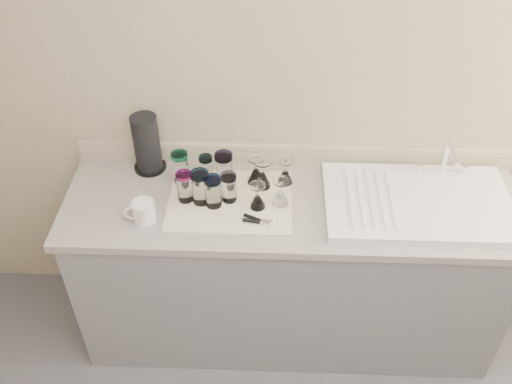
{
  "coord_description": "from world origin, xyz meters",
  "views": [
    {
      "loc": [
        -0.09,
        -0.69,
        2.61
      ],
      "look_at": [
        -0.16,
        1.15,
        1.0
      ],
      "focal_mm": 40.0,
      "sensor_mm": 36.0,
      "label": 1
    }
  ],
  "objects_px": {
    "goblet_back_left": "(256,174)",
    "goblet_front_right": "(281,196)",
    "can_opener": "(258,221)",
    "tumbler_purple": "(224,169)",
    "goblet_front_left": "(258,199)",
    "tumbler_teal": "(180,167)",
    "tumbler_blue": "(200,187)",
    "sink_unit": "(418,202)",
    "tumbler_cyan": "(206,168)",
    "paper_towel_roll": "(147,144)",
    "tumbler_extra": "(213,191)",
    "goblet_back_right": "(285,175)",
    "tumbler_lavender": "(229,187)",
    "white_mug": "(143,212)",
    "goblet_extra": "(262,177)",
    "tumbler_magenta": "(185,186)"
  },
  "relations": [
    {
      "from": "sink_unit",
      "to": "paper_towel_roll",
      "type": "height_order",
      "value": "paper_towel_roll"
    },
    {
      "from": "paper_towel_roll",
      "to": "tumbler_purple",
      "type": "bearing_deg",
      "value": -16.34
    },
    {
      "from": "tumbler_extra",
      "to": "paper_towel_roll",
      "type": "xyz_separation_m",
      "value": [
        -0.33,
        0.26,
        0.06
      ]
    },
    {
      "from": "sink_unit",
      "to": "goblet_back_right",
      "type": "height_order",
      "value": "sink_unit"
    },
    {
      "from": "tumbler_teal",
      "to": "paper_towel_roll",
      "type": "bearing_deg",
      "value": 149.67
    },
    {
      "from": "tumbler_extra",
      "to": "goblet_front_right",
      "type": "height_order",
      "value": "tumbler_extra"
    },
    {
      "from": "goblet_extra",
      "to": "tumbler_lavender",
      "type": "bearing_deg",
      "value": -144.87
    },
    {
      "from": "can_opener",
      "to": "tumbler_purple",
      "type": "bearing_deg",
      "value": 122.37
    },
    {
      "from": "tumbler_teal",
      "to": "tumbler_blue",
      "type": "distance_m",
      "value": 0.18
    },
    {
      "from": "tumbler_cyan",
      "to": "goblet_back_right",
      "type": "distance_m",
      "value": 0.36
    },
    {
      "from": "sink_unit",
      "to": "tumbler_extra",
      "type": "xyz_separation_m",
      "value": [
        -0.9,
        -0.04,
        0.07
      ]
    },
    {
      "from": "tumbler_blue",
      "to": "paper_towel_roll",
      "type": "relative_size",
      "value": 0.56
    },
    {
      "from": "tumbler_blue",
      "to": "tumbler_extra",
      "type": "bearing_deg",
      "value": -19.89
    },
    {
      "from": "tumbler_blue",
      "to": "paper_towel_roll",
      "type": "distance_m",
      "value": 0.36
    },
    {
      "from": "tumbler_teal",
      "to": "can_opener",
      "type": "xyz_separation_m",
      "value": [
        0.36,
        -0.27,
        -0.07
      ]
    },
    {
      "from": "goblet_front_left",
      "to": "can_opener",
      "type": "distance_m",
      "value": 0.1
    },
    {
      "from": "sink_unit",
      "to": "tumbler_cyan",
      "type": "bearing_deg",
      "value": 171.73
    },
    {
      "from": "goblet_front_right",
      "to": "paper_towel_roll",
      "type": "distance_m",
      "value": 0.67
    },
    {
      "from": "sink_unit",
      "to": "tumbler_magenta",
      "type": "bearing_deg",
      "value": -179.64
    },
    {
      "from": "tumbler_cyan",
      "to": "tumbler_blue",
      "type": "bearing_deg",
      "value": -92.86
    },
    {
      "from": "goblet_back_right",
      "to": "goblet_back_left",
      "type": "bearing_deg",
      "value": -178.47
    },
    {
      "from": "goblet_back_left",
      "to": "goblet_front_right",
      "type": "xyz_separation_m",
      "value": [
        0.11,
        -0.14,
        -0.0
      ]
    },
    {
      "from": "can_opener",
      "to": "goblet_front_left",
      "type": "bearing_deg",
      "value": 92.3
    },
    {
      "from": "tumbler_cyan",
      "to": "tumbler_magenta",
      "type": "relative_size",
      "value": 0.87
    },
    {
      "from": "tumbler_extra",
      "to": "goblet_back_right",
      "type": "bearing_deg",
      "value": 27.88
    },
    {
      "from": "tumbler_lavender",
      "to": "goblet_extra",
      "type": "xyz_separation_m",
      "value": [
        0.14,
        0.1,
        -0.02
      ]
    },
    {
      "from": "goblet_extra",
      "to": "tumbler_blue",
      "type": "bearing_deg",
      "value": -156.46
    },
    {
      "from": "tumbler_extra",
      "to": "paper_towel_roll",
      "type": "height_order",
      "value": "paper_towel_roll"
    },
    {
      "from": "goblet_back_right",
      "to": "paper_towel_roll",
      "type": "bearing_deg",
      "value": 171.92
    },
    {
      "from": "tumbler_lavender",
      "to": "white_mug",
      "type": "bearing_deg",
      "value": -158.88
    },
    {
      "from": "goblet_back_left",
      "to": "can_opener",
      "type": "height_order",
      "value": "goblet_back_left"
    },
    {
      "from": "tumbler_cyan",
      "to": "tumbler_lavender",
      "type": "height_order",
      "value": "tumbler_lavender"
    },
    {
      "from": "can_opener",
      "to": "tumbler_blue",
      "type": "bearing_deg",
      "value": 153.76
    },
    {
      "from": "tumbler_cyan",
      "to": "white_mug",
      "type": "xyz_separation_m",
      "value": [
        -0.24,
        -0.28,
        -0.02
      ]
    },
    {
      "from": "tumbler_cyan",
      "to": "goblet_front_right",
      "type": "bearing_deg",
      "value": -24.53
    },
    {
      "from": "goblet_front_left",
      "to": "can_opener",
      "type": "bearing_deg",
      "value": -87.7
    },
    {
      "from": "tumbler_cyan",
      "to": "tumbler_extra",
      "type": "bearing_deg",
      "value": -74.3
    },
    {
      "from": "tumbler_purple",
      "to": "tumbler_extra",
      "type": "bearing_deg",
      "value": -103.23
    },
    {
      "from": "tumbler_teal",
      "to": "tumbler_purple",
      "type": "bearing_deg",
      "value": -2.98
    },
    {
      "from": "tumbler_lavender",
      "to": "goblet_front_right",
      "type": "relative_size",
      "value": 1.07
    },
    {
      "from": "sink_unit",
      "to": "white_mug",
      "type": "height_order",
      "value": "sink_unit"
    },
    {
      "from": "goblet_extra",
      "to": "goblet_front_left",
      "type": "bearing_deg",
      "value": -96.2
    },
    {
      "from": "goblet_front_right",
      "to": "goblet_back_right",
      "type": "bearing_deg",
      "value": 81.79
    },
    {
      "from": "goblet_back_left",
      "to": "paper_towel_roll",
      "type": "relative_size",
      "value": 0.5
    },
    {
      "from": "tumbler_extra",
      "to": "can_opener",
      "type": "relative_size",
      "value": 1.16
    },
    {
      "from": "tumbler_lavender",
      "to": "goblet_extra",
      "type": "height_order",
      "value": "goblet_extra"
    },
    {
      "from": "goblet_front_right",
      "to": "tumbler_cyan",
      "type": "bearing_deg",
      "value": 155.47
    },
    {
      "from": "tumbler_blue",
      "to": "goblet_front_right",
      "type": "height_order",
      "value": "tumbler_blue"
    },
    {
      "from": "goblet_front_right",
      "to": "goblet_extra",
      "type": "relative_size",
      "value": 0.9
    },
    {
      "from": "tumbler_extra",
      "to": "can_opener",
      "type": "bearing_deg",
      "value": -27.97
    }
  ]
}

